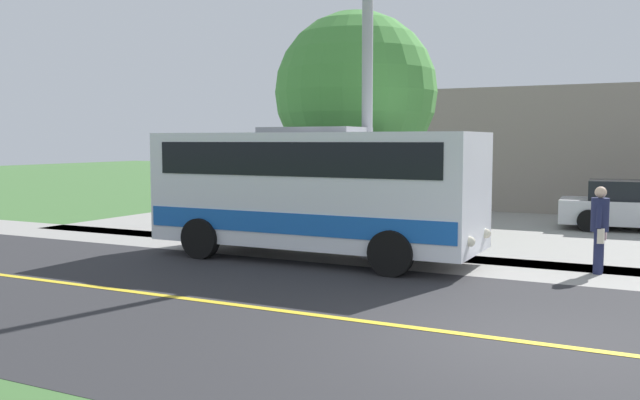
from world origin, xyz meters
TOP-DOWN VIEW (x-y plane):
  - ground_plane at (0.00, 0.00)m, footprint 120.00×120.00m
  - road_surface at (0.00, 0.00)m, footprint 8.00×100.00m
  - sidewalk at (-5.20, 0.00)m, footprint 2.40×100.00m
  - road_centre_line at (0.00, 0.00)m, footprint 0.16×100.00m
  - shuttle_bus_front at (-4.48, -5.20)m, footprint 2.60×7.36m
  - pedestrian_with_bags at (-5.45, 0.58)m, footprint 0.72×0.34m
  - street_light_pole at (-4.87, -4.19)m, footprint 1.97×0.24m
  - parked_car_near at (-12.95, 1.02)m, footprint 2.25×4.51m
  - tree_curbside at (-7.40, -5.52)m, footprint 4.16×4.16m
  - commercial_building at (-21.40, -1.23)m, footprint 10.00×19.68m

SIDE VIEW (x-z plane):
  - ground_plane at x=0.00m, z-range 0.00..0.00m
  - sidewalk at x=-5.20m, z-range 0.00..0.01m
  - road_surface at x=0.00m, z-range 0.00..0.01m
  - road_centre_line at x=0.00m, z-range 0.01..0.01m
  - parked_car_near at x=-12.95m, z-range -0.04..1.41m
  - pedestrian_with_bags at x=-5.45m, z-range 0.06..1.78m
  - shuttle_bus_front at x=-4.48m, z-range 0.15..3.04m
  - commercial_building at x=-21.40m, z-range 0.00..4.55m
  - tree_curbside at x=-7.40m, z-range 0.87..6.78m
  - street_light_pole at x=-4.87m, z-range 0.41..8.03m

